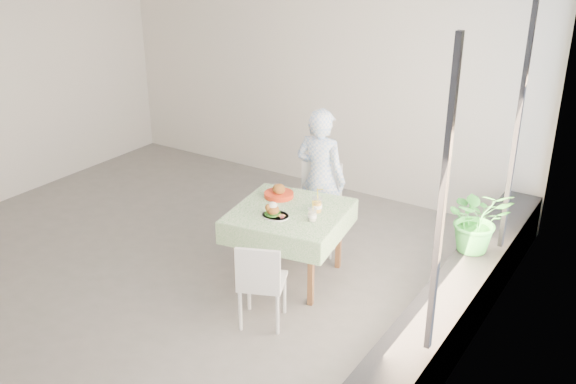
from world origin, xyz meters
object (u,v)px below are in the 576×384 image
Objects in this scene: diner at (320,179)px; main_dish at (274,212)px; cafe_table at (290,236)px; chair_near at (262,298)px; juice_cup_orange at (317,205)px; chair_far at (317,224)px; potted_plant at (478,219)px.

diner reaches higher than main_dish.
diner is at bearing 97.47° from cafe_table.
juice_cup_orange is (0.02, 0.90, 0.56)m from chair_near.
potted_plant reaches higher than chair_far.
cafe_table is at bearing -158.99° from potted_plant.
juice_cup_orange is (0.24, 0.11, 0.35)m from cafe_table.
diner is 0.74m from juice_cup_orange.
diner reaches higher than chair_far.
cafe_table is 1.78m from potted_plant.
potted_plant is (1.63, 0.63, 0.36)m from cafe_table.
juice_cup_orange is (0.29, 0.30, 0.02)m from main_dish.
potted_plant is (1.41, 1.42, 0.56)m from chair_near.
juice_cup_orange is at bearing -159.45° from potted_plant.
diner is (-0.32, 1.56, 0.53)m from chair_near.
chair_far is (-0.08, 0.69, -0.17)m from cafe_table.
cafe_table is 1.27× the size of chair_far.
diner is 5.35× the size of juice_cup_orange.
cafe_table is 0.85m from chair_near.
potted_plant is at bearing 172.84° from diner.
chair_near is 0.85m from main_dish.
chair_near is at bearing -65.52° from main_dish.
main_dish is 0.95× the size of juice_cup_orange.
chair_far is at bearing 92.33° from main_dish.
potted_plant reaches higher than cafe_table.
cafe_table is 0.84m from diner.
potted_plant reaches higher than main_dish.
juice_cup_orange is 0.46× the size of potted_plant.
main_dish is at bearing -133.71° from juice_cup_orange.
diner is at bearing 101.58° from chair_far.
main_dish is (0.04, -0.88, 0.50)m from chair_far.
cafe_table is 0.39m from main_dish.
juice_cup_orange reaches higher than chair_far.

